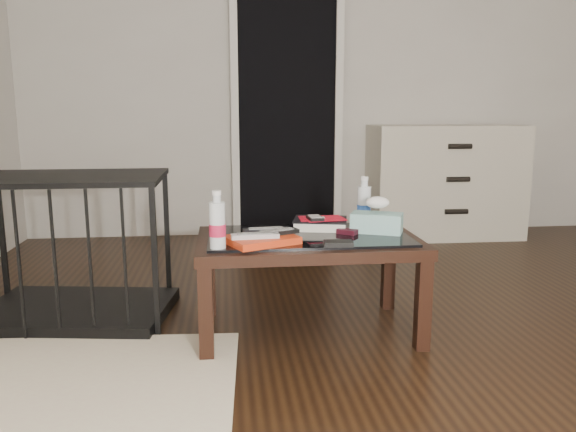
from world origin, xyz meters
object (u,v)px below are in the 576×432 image
Objects in this scene: coffee_table at (308,248)px; dresser at (445,182)px; textbook at (320,224)px; water_bottle_left at (217,220)px; water_bottle_right at (364,201)px; tissue_box at (377,223)px; pet_crate at (74,272)px.

coffee_table is 0.83× the size of dresser.
water_bottle_left is at bearing -132.73° from textbook.
dresser is 2.00m from water_bottle_right.
water_bottle_left reaches higher than tissue_box.
water_bottle_right is (1.43, -0.11, 0.35)m from pet_crate.
tissue_box is (1.45, -0.29, 0.28)m from pet_crate.
coffee_table is 0.41m from water_bottle_right.
coffee_table is 0.49m from water_bottle_left.
textbook is 0.26m from water_bottle_right.
tissue_box is at bearing -84.77° from water_bottle_right.
dresser reaches higher than textbook.
textbook is 1.05× the size of water_bottle_left.
pet_crate is 4.11× the size of water_bottle_right.
dresser is at bearing 53.26° from coffee_table.
dresser reaches higher than pet_crate.
tissue_box reaches higher than textbook.
pet_crate is 3.91× the size of textbook.
dresser is at bearing 49.03° from water_bottle_left.
water_bottle_left is 1.00× the size of water_bottle_right.
coffee_table is at bearing -126.07° from dresser.
water_bottle_right is at bearing 28.80° from textbook.
water_bottle_left is at bearing -150.52° from water_bottle_right.
textbook is at bearing 34.76° from water_bottle_left.
coffee_table is 1.02× the size of pet_crate.
pet_crate is 1.50m from tissue_box.
pet_crate is 0.95m from water_bottle_left.
tissue_box is (0.32, 0.02, 0.11)m from coffee_table.
tissue_box is at bearing -12.58° from textbook.
pet_crate reaches higher than water_bottle_right.
dresser reaches higher than tissue_box.
pet_crate is 1.48m from water_bottle_right.
dresser reaches higher than coffee_table.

